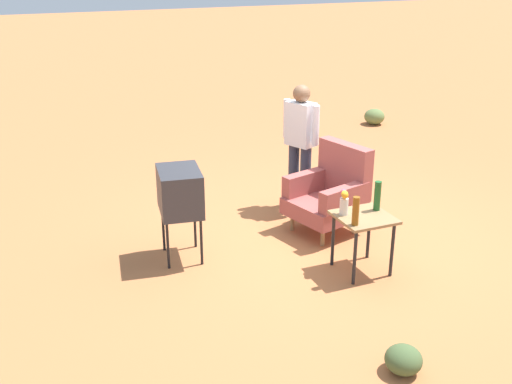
{
  "coord_description": "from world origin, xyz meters",
  "views": [
    {
      "loc": [
        5.88,
        -3.35,
        3.2
      ],
      "look_at": [
        -0.1,
        -0.86,
        0.65
      ],
      "focal_mm": 43.3,
      "sensor_mm": 36.0,
      "label": 1
    }
  ],
  "objects_px": {
    "person_standing": "(300,139)",
    "bottle_tall_amber": "(356,211)",
    "armchair": "(331,192)",
    "bottle_wine_green": "(377,196)",
    "flower_vase": "(344,201)",
    "side_table": "(363,224)",
    "tv_on_stand": "(180,192)"
  },
  "relations": [
    {
      "from": "armchair",
      "to": "side_table",
      "type": "relative_size",
      "value": 1.67
    },
    {
      "from": "bottle_tall_amber",
      "to": "flower_vase",
      "type": "xyz_separation_m",
      "value": [
        -0.27,
        0.03,
        -0.0
      ]
    },
    {
      "from": "person_standing",
      "to": "tv_on_stand",
      "type": "bearing_deg",
      "value": -66.42
    },
    {
      "from": "person_standing",
      "to": "bottle_tall_amber",
      "type": "height_order",
      "value": "person_standing"
    },
    {
      "from": "person_standing",
      "to": "flower_vase",
      "type": "relative_size",
      "value": 6.19
    },
    {
      "from": "tv_on_stand",
      "to": "bottle_tall_amber",
      "type": "height_order",
      "value": "tv_on_stand"
    },
    {
      "from": "side_table",
      "to": "bottle_tall_amber",
      "type": "distance_m",
      "value": 0.35
    },
    {
      "from": "tv_on_stand",
      "to": "bottle_tall_amber",
      "type": "distance_m",
      "value": 1.88
    },
    {
      "from": "armchair",
      "to": "bottle_wine_green",
      "type": "height_order",
      "value": "armchair"
    },
    {
      "from": "bottle_tall_amber",
      "to": "bottle_wine_green",
      "type": "height_order",
      "value": "bottle_wine_green"
    },
    {
      "from": "armchair",
      "to": "bottle_wine_green",
      "type": "distance_m",
      "value": 0.99
    },
    {
      "from": "armchair",
      "to": "side_table",
      "type": "xyz_separation_m",
      "value": [
        1.03,
        -0.19,
        0.04
      ]
    },
    {
      "from": "bottle_wine_green",
      "to": "flower_vase",
      "type": "xyz_separation_m",
      "value": [
        -0.03,
        -0.38,
        -0.01
      ]
    },
    {
      "from": "armchair",
      "to": "bottle_wine_green",
      "type": "bearing_deg",
      "value": 0.83
    },
    {
      "from": "tv_on_stand",
      "to": "bottle_tall_amber",
      "type": "relative_size",
      "value": 3.43
    },
    {
      "from": "person_standing",
      "to": "bottle_wine_green",
      "type": "distance_m",
      "value": 1.74
    },
    {
      "from": "side_table",
      "to": "armchair",
      "type": "bearing_deg",
      "value": 169.56
    },
    {
      "from": "side_table",
      "to": "bottle_wine_green",
      "type": "xyz_separation_m",
      "value": [
        -0.09,
        0.2,
        0.25
      ]
    },
    {
      "from": "armchair",
      "to": "tv_on_stand",
      "type": "xyz_separation_m",
      "value": [
        0.01,
        -1.86,
        0.28
      ]
    },
    {
      "from": "tv_on_stand",
      "to": "side_table",
      "type": "bearing_deg",
      "value": 58.46
    },
    {
      "from": "tv_on_stand",
      "to": "bottle_wine_green",
      "type": "bearing_deg",
      "value": 63.4
    },
    {
      "from": "person_standing",
      "to": "flower_vase",
      "type": "distance_m",
      "value": 1.75
    },
    {
      "from": "side_table",
      "to": "person_standing",
      "type": "xyz_separation_m",
      "value": [
        -1.82,
        0.16,
        0.4
      ]
    },
    {
      "from": "side_table",
      "to": "bottle_tall_amber",
      "type": "height_order",
      "value": "bottle_tall_amber"
    },
    {
      "from": "armchair",
      "to": "bottle_tall_amber",
      "type": "xyz_separation_m",
      "value": [
        1.19,
        -0.4,
        0.29
      ]
    },
    {
      "from": "tv_on_stand",
      "to": "flower_vase",
      "type": "distance_m",
      "value": 1.74
    },
    {
      "from": "side_table",
      "to": "person_standing",
      "type": "distance_m",
      "value": 1.87
    },
    {
      "from": "side_table",
      "to": "flower_vase",
      "type": "height_order",
      "value": "flower_vase"
    },
    {
      "from": "armchair",
      "to": "person_standing",
      "type": "xyz_separation_m",
      "value": [
        -0.79,
        -0.03,
        0.44
      ]
    },
    {
      "from": "person_standing",
      "to": "armchair",
      "type": "bearing_deg",
      "value": 2.04
    },
    {
      "from": "person_standing",
      "to": "flower_vase",
      "type": "height_order",
      "value": "person_standing"
    },
    {
      "from": "bottle_tall_amber",
      "to": "armchair",
      "type": "bearing_deg",
      "value": 161.62
    }
  ]
}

